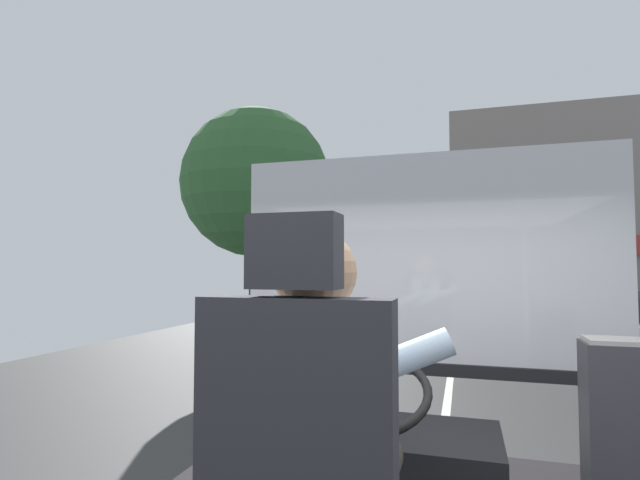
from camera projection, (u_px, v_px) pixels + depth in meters
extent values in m
cube|color=#343434|center=(452.00, 364.00, 9.95)|extent=(18.00, 44.00, 0.05)
cube|color=silver|center=(452.00, 363.00, 9.95)|extent=(0.12, 39.60, 0.00)
cube|color=#28282D|center=(294.00, 438.00, 1.13)|extent=(0.48, 0.10, 0.66)
cube|color=#28282D|center=(295.00, 251.00, 1.15)|extent=(0.22, 0.10, 0.18)
cylinder|color=#332D28|center=(302.00, 477.00, 1.47)|extent=(0.17, 0.50, 0.17)
cylinder|color=silver|center=(314.00, 426.00, 1.28)|extent=(0.33, 0.33, 0.61)
cube|color=black|center=(331.00, 383.00, 1.45)|extent=(0.06, 0.01, 0.38)
sphere|color=#A37A5B|center=(315.00, 272.00, 1.30)|extent=(0.23, 0.23, 0.23)
cylinder|color=silver|center=(368.00, 372.00, 1.49)|extent=(0.54, 0.21, 0.28)
cylinder|color=silver|center=(308.00, 368.00, 1.55)|extent=(0.54, 0.21, 0.28)
cube|color=black|center=(383.00, 470.00, 2.31)|extent=(1.10, 0.56, 0.40)
cylinder|color=black|center=(369.00, 431.00, 1.99)|extent=(0.07, 0.22, 0.39)
torus|color=black|center=(365.00, 392.00, 1.92)|extent=(0.53, 0.51, 0.24)
cylinder|color=black|center=(365.00, 392.00, 1.92)|extent=(0.15, 0.15, 0.09)
cube|color=#333338|center=(619.00, 440.00, 2.11)|extent=(0.28, 0.21, 0.84)
cube|color=#9E9993|center=(616.00, 341.00, 2.13)|extent=(0.25, 0.19, 0.02)
cube|color=silver|center=(422.00, 256.00, 3.20)|extent=(2.50, 0.01, 1.40)
cube|color=black|center=(423.00, 368.00, 3.16)|extent=(2.50, 0.08, 0.08)
cylinder|color=#4C3828|center=(255.00, 296.00, 10.06)|extent=(0.27, 0.27, 2.77)
sphere|color=#2D5B2D|center=(256.00, 183.00, 10.19)|extent=(3.16, 3.16, 3.16)
cube|color=gray|center=(602.00, 220.00, 17.58)|extent=(10.61, 5.43, 7.42)
cube|color=#9E332D|center=(627.00, 245.00, 14.88)|extent=(10.19, 0.12, 0.60)
cube|color=silver|center=(637.00, 332.00, 10.37)|extent=(1.83, 4.29, 0.66)
cube|color=#282D33|center=(640.00, 306.00, 10.15)|extent=(1.50, 2.36, 0.50)
cylinder|color=black|center=(579.00, 337.00, 11.87)|extent=(0.14, 0.54, 0.54)
cylinder|color=black|center=(610.00, 356.00, 9.33)|extent=(0.14, 0.54, 0.54)
cube|color=#195633|center=(590.00, 311.00, 15.43)|extent=(1.87, 3.80, 0.63)
cube|color=#282D33|center=(591.00, 294.00, 15.24)|extent=(1.53, 2.09, 0.48)
cylinder|color=black|center=(611.00, 318.00, 16.28)|extent=(0.14, 0.52, 0.52)
cylinder|color=black|center=(554.00, 316.00, 16.79)|extent=(0.14, 0.52, 0.52)
cylinder|color=black|center=(634.00, 326.00, 14.03)|extent=(0.14, 0.52, 0.52)
cylinder|color=black|center=(567.00, 324.00, 14.54)|extent=(0.14, 0.52, 0.52)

